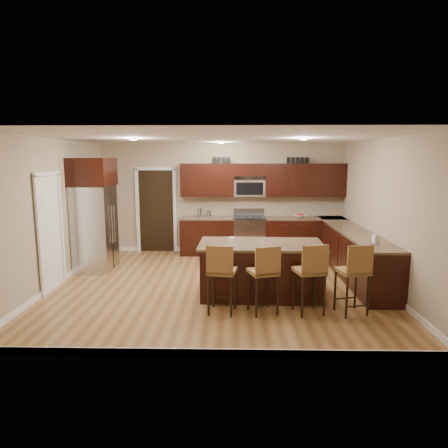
{
  "coord_description": "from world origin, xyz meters",
  "views": [
    {
      "loc": [
        0.27,
        -7.19,
        2.35
      ],
      "look_at": [
        0.1,
        0.4,
        1.09
      ],
      "focal_mm": 32.0,
      "sensor_mm": 36.0,
      "label": 1
    }
  ],
  "objects_px": {
    "refrigerator": "(94,213)",
    "stool_left": "(221,271)",
    "range": "(249,235)",
    "stool_mid": "(265,272)",
    "island": "(261,271)",
    "stool_extra": "(355,271)",
    "stool_right": "(311,271)"
  },
  "relations": [
    {
      "from": "stool_mid",
      "to": "stool_extra",
      "type": "xyz_separation_m",
      "value": [
        1.34,
        -0.0,
        0.02
      ]
    },
    {
      "from": "refrigerator",
      "to": "stool_left",
      "type": "bearing_deg",
      "value": -41.38
    },
    {
      "from": "range",
      "to": "refrigerator",
      "type": "distance_m",
      "value": 3.68
    },
    {
      "from": "stool_left",
      "to": "stool_mid",
      "type": "xyz_separation_m",
      "value": [
        0.65,
        0.0,
        -0.01
      ]
    },
    {
      "from": "range",
      "to": "stool_right",
      "type": "xyz_separation_m",
      "value": [
        0.77,
        -3.85,
        0.21
      ]
    },
    {
      "from": "stool_right",
      "to": "stool_extra",
      "type": "distance_m",
      "value": 0.65
    },
    {
      "from": "range",
      "to": "stool_right",
      "type": "bearing_deg",
      "value": -78.72
    },
    {
      "from": "range",
      "to": "stool_right",
      "type": "height_order",
      "value": "range"
    },
    {
      "from": "island",
      "to": "refrigerator",
      "type": "distance_m",
      "value": 3.8
    },
    {
      "from": "stool_mid",
      "to": "stool_right",
      "type": "relative_size",
      "value": 0.97
    },
    {
      "from": "island",
      "to": "stool_mid",
      "type": "distance_m",
      "value": 0.87
    },
    {
      "from": "island",
      "to": "refrigerator",
      "type": "bearing_deg",
      "value": 156.67
    },
    {
      "from": "range",
      "to": "stool_mid",
      "type": "bearing_deg",
      "value": -88.9
    },
    {
      "from": "stool_left",
      "to": "stool_extra",
      "type": "bearing_deg",
      "value": 10.66
    },
    {
      "from": "stool_extra",
      "to": "stool_mid",
      "type": "bearing_deg",
      "value": 165.81
    },
    {
      "from": "stool_right",
      "to": "stool_extra",
      "type": "xyz_separation_m",
      "value": [
        0.65,
        0.0,
        0.0
      ]
    },
    {
      "from": "island",
      "to": "stool_left",
      "type": "xyz_separation_m",
      "value": [
        -0.65,
        -0.84,
        0.24
      ]
    },
    {
      "from": "stool_right",
      "to": "refrigerator",
      "type": "distance_m",
      "value": 4.75
    },
    {
      "from": "stool_right",
      "to": "island",
      "type": "bearing_deg",
      "value": 115.34
    },
    {
      "from": "range",
      "to": "refrigerator",
      "type": "xyz_separation_m",
      "value": [
        -3.3,
        -1.45,
        0.74
      ]
    },
    {
      "from": "refrigerator",
      "to": "stool_extra",
      "type": "xyz_separation_m",
      "value": [
        4.72,
        -2.4,
        -0.52
      ]
    },
    {
      "from": "stool_mid",
      "to": "range",
      "type": "bearing_deg",
      "value": 72.15
    },
    {
      "from": "stool_extra",
      "to": "range",
      "type": "bearing_deg",
      "value": 96.17
    },
    {
      "from": "island",
      "to": "stool_right",
      "type": "distance_m",
      "value": 1.12
    },
    {
      "from": "stool_right",
      "to": "stool_mid",
      "type": "bearing_deg",
      "value": 165.67
    },
    {
      "from": "range",
      "to": "stool_mid",
      "type": "relative_size",
      "value": 1.04
    },
    {
      "from": "stool_left",
      "to": "stool_mid",
      "type": "bearing_deg",
      "value": 10.94
    },
    {
      "from": "stool_left",
      "to": "stool_right",
      "type": "xyz_separation_m",
      "value": [
        1.35,
        -0.0,
        0.01
      ]
    },
    {
      "from": "stool_left",
      "to": "stool_mid",
      "type": "distance_m",
      "value": 0.65
    },
    {
      "from": "range",
      "to": "stool_mid",
      "type": "height_order",
      "value": "range"
    },
    {
      "from": "island",
      "to": "range",
      "type": "bearing_deg",
      "value": 92.84
    },
    {
      "from": "stool_mid",
      "to": "refrigerator",
      "type": "xyz_separation_m",
      "value": [
        -3.37,
        2.39,
        0.54
      ]
    }
  ]
}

